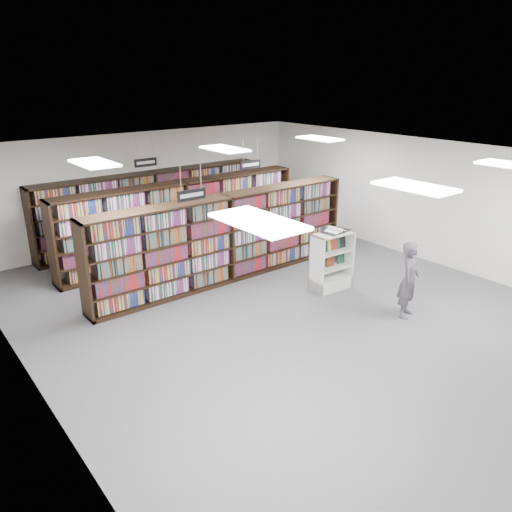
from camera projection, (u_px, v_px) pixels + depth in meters
floor at (281, 307)px, 10.78m from camera, size 12.00×12.00×0.00m
ceiling at (283, 158)px, 9.67m from camera, size 10.00×12.00×0.10m
wall_back at (148, 187)px, 14.65m from camera, size 10.00×0.10×3.20m
wall_left at (25, 302)px, 7.33m from camera, size 0.10×12.00×3.20m
wall_right at (425, 200)px, 13.13m from camera, size 0.10×12.00×3.20m
bookshelf_row_near at (227, 238)px, 11.89m from camera, size 7.00×0.60×2.10m
bookshelf_row_mid at (184, 220)px, 13.37m from camera, size 7.00×0.60×2.10m
bookshelf_row_far at (154, 207)px, 14.62m from camera, size 7.00×0.60×2.10m
aisle_sign_left at (192, 194)px, 9.77m from camera, size 0.65×0.02×0.80m
aisle_sign_right at (251, 164)px, 12.98m from camera, size 0.65×0.02×0.80m
aisle_sign_center at (146, 162)px, 13.30m from camera, size 0.65×0.02×0.80m
troffer_front_left at (258, 221)px, 5.73m from camera, size 0.60×1.20×0.04m
troffer_front_center at (415, 187)px, 7.47m from camera, size 0.60×1.20×0.04m
troffer_front_right at (512, 165)px, 9.21m from camera, size 0.60×1.20×0.04m
troffer_back_left at (94, 163)px, 9.42m from camera, size 0.60×1.20×0.04m
troffer_back_center at (225, 149)px, 11.16m from camera, size 0.60×1.20×0.04m
troffer_back_right at (320, 139)px, 12.90m from camera, size 0.60×1.20×0.04m
endcap_display at (330, 269)px, 11.58m from camera, size 1.00×0.54×1.36m
open_book at (336, 230)px, 11.34m from camera, size 0.71×0.46×0.13m
shopper at (409, 280)px, 10.14m from camera, size 0.69×0.59×1.61m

